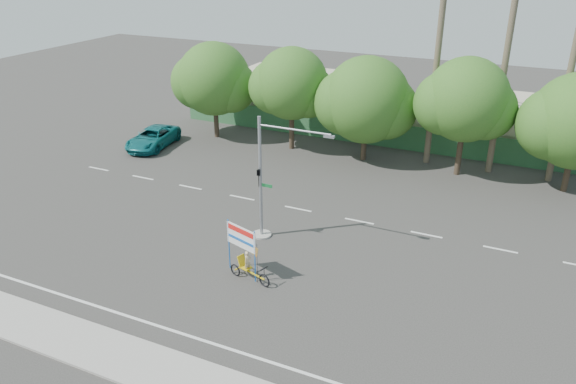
% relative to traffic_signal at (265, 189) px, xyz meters
% --- Properties ---
extents(ground, '(120.00, 120.00, 0.00)m').
position_rel_traffic_signal_xyz_m(ground, '(2.20, -3.98, -2.92)').
color(ground, '#33302D').
rests_on(ground, ground).
extents(sidewalk_near, '(50.00, 2.40, 0.12)m').
position_rel_traffic_signal_xyz_m(sidewalk_near, '(2.20, -11.48, -2.86)').
color(sidewalk_near, gray).
rests_on(sidewalk_near, ground).
extents(fence, '(38.00, 0.08, 2.00)m').
position_rel_traffic_signal_xyz_m(fence, '(2.20, 17.52, -1.92)').
color(fence, '#336B3D').
rests_on(fence, ground).
extents(building_left, '(12.00, 8.00, 4.00)m').
position_rel_traffic_signal_xyz_m(building_left, '(-7.80, 22.02, -0.92)').
color(building_left, beige).
rests_on(building_left, ground).
extents(building_right, '(14.00, 8.00, 3.60)m').
position_rel_traffic_signal_xyz_m(building_right, '(10.20, 22.02, -1.12)').
color(building_right, beige).
rests_on(building_right, ground).
extents(tree_far_left, '(7.14, 6.00, 7.96)m').
position_rel_traffic_signal_xyz_m(tree_far_left, '(-11.85, 14.02, 1.84)').
color(tree_far_left, '#473828').
rests_on(tree_far_left, ground).
extents(tree_left, '(6.66, 5.60, 8.07)m').
position_rel_traffic_signal_xyz_m(tree_left, '(-4.85, 14.02, 2.14)').
color(tree_left, '#473828').
rests_on(tree_left, ground).
extents(tree_center, '(7.62, 6.40, 7.85)m').
position_rel_traffic_signal_xyz_m(tree_center, '(1.14, 14.02, 1.55)').
color(tree_center, '#473828').
rests_on(tree_center, ground).
extents(tree_right, '(6.90, 5.80, 8.36)m').
position_rel_traffic_signal_xyz_m(tree_right, '(8.15, 14.02, 2.32)').
color(tree_right, '#473828').
rests_on(tree_right, ground).
extents(palm_tall, '(3.73, 3.79, 17.45)m').
position_rel_traffic_signal_xyz_m(palm_tall, '(10.20, 15.52, 7.55)').
color(palm_tall, '#70604C').
rests_on(palm_tall, ground).
extents(palm_mid, '(3.73, 3.79, 15.45)m').
position_rel_traffic_signal_xyz_m(palm_mid, '(14.20, 15.52, 6.48)').
color(palm_mid, '#70604C').
rests_on(palm_mid, ground).
extents(palm_short, '(3.73, 3.79, 14.45)m').
position_rel_traffic_signal_xyz_m(palm_short, '(5.70, 15.52, 5.94)').
color(palm_short, '#70604C').
rests_on(palm_short, ground).
extents(traffic_signal, '(4.72, 1.10, 7.00)m').
position_rel_traffic_signal_xyz_m(traffic_signal, '(0.00, 0.00, 0.00)').
color(traffic_signal, gray).
rests_on(traffic_signal, ground).
extents(trike_billboard, '(2.76, 1.17, 2.82)m').
position_rel_traffic_signal_xyz_m(trike_billboard, '(0.95, -4.10, -1.78)').
color(trike_billboard, black).
rests_on(trike_billboard, ground).
extents(pickup_truck, '(3.31, 5.89, 1.55)m').
position_rel_traffic_signal_xyz_m(pickup_truck, '(-15.09, 9.60, -2.14)').
color(pickup_truck, '#0E6568').
rests_on(pickup_truck, ground).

